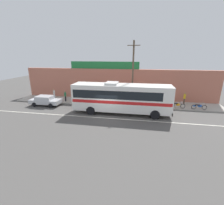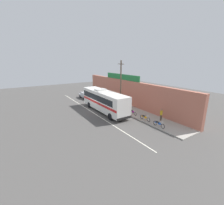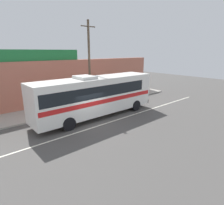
{
  "view_description": "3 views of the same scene",
  "coord_description": "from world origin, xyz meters",
  "px_view_note": "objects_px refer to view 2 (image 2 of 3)",
  "views": [
    {
      "loc": [
        3.64,
        -16.97,
        6.86
      ],
      "look_at": [
        0.33,
        1.55,
        1.16
      ],
      "focal_mm": 25.22,
      "sensor_mm": 36.0,
      "label": 1
    },
    {
      "loc": [
        23.45,
        -11.38,
        8.53
      ],
      "look_at": [
        2.45,
        2.16,
        1.67
      ],
      "focal_mm": 24.45,
      "sensor_mm": 36.0,
      "label": 2
    },
    {
      "loc": [
        -8.01,
        -11.91,
        5.76
      ],
      "look_at": [
        3.19,
        0.95,
        1.03
      ],
      "focal_mm": 29.85,
      "sensor_mm": 36.0,
      "label": 3
    }
  ],
  "objects_px": {
    "parked_car": "(85,95)",
    "pedestrian_far_right": "(95,92)",
    "utility_pole": "(121,85)",
    "motorcycle_green": "(132,112)",
    "motorcycle_orange": "(159,124)",
    "intercity_bus": "(104,100)",
    "pedestrian_by_curb": "(97,94)",
    "pedestrian_near_shop": "(161,114)",
    "motorcycle_purple": "(145,118)"
  },
  "relations": [
    {
      "from": "motorcycle_green",
      "to": "motorcycle_purple",
      "type": "height_order",
      "value": "same"
    },
    {
      "from": "motorcycle_orange",
      "to": "pedestrian_far_right",
      "type": "relative_size",
      "value": 1.12
    },
    {
      "from": "parked_car",
      "to": "motorcycle_purple",
      "type": "height_order",
      "value": "parked_car"
    },
    {
      "from": "intercity_bus",
      "to": "parked_car",
      "type": "bearing_deg",
      "value": 173.71
    },
    {
      "from": "pedestrian_far_right",
      "to": "utility_pole",
      "type": "bearing_deg",
      "value": -5.13
    },
    {
      "from": "motorcycle_orange",
      "to": "pedestrian_by_curb",
      "type": "relative_size",
      "value": 1.19
    },
    {
      "from": "parked_car",
      "to": "utility_pole",
      "type": "bearing_deg",
      "value": 6.98
    },
    {
      "from": "intercity_bus",
      "to": "pedestrian_far_right",
      "type": "relative_size",
      "value": 6.89
    },
    {
      "from": "utility_pole",
      "to": "pedestrian_by_curb",
      "type": "height_order",
      "value": "utility_pole"
    },
    {
      "from": "utility_pole",
      "to": "motorcycle_green",
      "type": "xyz_separation_m",
      "value": [
        2.99,
        0.23,
        -3.94
      ]
    },
    {
      "from": "motorcycle_purple",
      "to": "pedestrian_by_curb",
      "type": "relative_size",
      "value": 1.23
    },
    {
      "from": "utility_pole",
      "to": "motorcycle_green",
      "type": "distance_m",
      "value": 4.96
    },
    {
      "from": "motorcycle_green",
      "to": "pedestrian_far_right",
      "type": "distance_m",
      "value": 15.11
    },
    {
      "from": "motorcycle_purple",
      "to": "pedestrian_far_right",
      "type": "xyz_separation_m",
      "value": [
        -18.01,
        0.98,
        0.55
      ]
    },
    {
      "from": "parked_car",
      "to": "motorcycle_purple",
      "type": "bearing_deg",
      "value": 5.01
    },
    {
      "from": "utility_pole",
      "to": "pedestrian_by_curb",
      "type": "relative_size",
      "value": 5.31
    },
    {
      "from": "intercity_bus",
      "to": "pedestrian_by_curb",
      "type": "distance_m",
      "value": 9.45
    },
    {
      "from": "pedestrian_near_shop",
      "to": "intercity_bus",
      "type": "bearing_deg",
      "value": -151.21
    },
    {
      "from": "motorcycle_orange",
      "to": "intercity_bus",
      "type": "bearing_deg",
      "value": -164.75
    },
    {
      "from": "pedestrian_near_shop",
      "to": "pedestrian_far_right",
      "type": "bearing_deg",
      "value": -177.32
    },
    {
      "from": "pedestrian_far_right",
      "to": "pedestrian_by_curb",
      "type": "bearing_deg",
      "value": -12.28
    },
    {
      "from": "pedestrian_by_curb",
      "to": "pedestrian_far_right",
      "type": "height_order",
      "value": "pedestrian_far_right"
    },
    {
      "from": "parked_car",
      "to": "pedestrian_near_shop",
      "type": "xyz_separation_m",
      "value": [
        19.24,
        3.46,
        0.42
      ]
    },
    {
      "from": "parked_car",
      "to": "pedestrian_near_shop",
      "type": "relative_size",
      "value": 2.43
    },
    {
      "from": "intercity_bus",
      "to": "utility_pole",
      "type": "xyz_separation_m",
      "value": [
        1.23,
        2.66,
        2.44
      ]
    },
    {
      "from": "pedestrian_by_curb",
      "to": "pedestrian_near_shop",
      "type": "bearing_deg",
      "value": 4.49
    },
    {
      "from": "utility_pole",
      "to": "motorcycle_green",
      "type": "relative_size",
      "value": 4.42
    },
    {
      "from": "intercity_bus",
      "to": "parked_car",
      "type": "height_order",
      "value": "intercity_bus"
    },
    {
      "from": "utility_pole",
      "to": "intercity_bus",
      "type": "bearing_deg",
      "value": -114.77
    },
    {
      "from": "intercity_bus",
      "to": "utility_pole",
      "type": "distance_m",
      "value": 3.81
    },
    {
      "from": "utility_pole",
      "to": "pedestrian_far_right",
      "type": "relative_size",
      "value": 5.03
    },
    {
      "from": "parked_car",
      "to": "pedestrian_far_right",
      "type": "xyz_separation_m",
      "value": [
        -0.08,
        2.56,
        0.38
      ]
    },
    {
      "from": "pedestrian_by_curb",
      "to": "motorcycle_green",
      "type": "bearing_deg",
      "value": -1.81
    },
    {
      "from": "motorcycle_green",
      "to": "motorcycle_orange",
      "type": "xyz_separation_m",
      "value": [
        5.56,
        -0.22,
        0.0
      ]
    },
    {
      "from": "intercity_bus",
      "to": "motorcycle_green",
      "type": "bearing_deg",
      "value": 34.36
    },
    {
      "from": "motorcycle_green",
      "to": "pedestrian_near_shop",
      "type": "xyz_separation_m",
      "value": [
        4.24,
        1.77,
        0.59
      ]
    },
    {
      "from": "motorcycle_orange",
      "to": "pedestrian_far_right",
      "type": "distance_m",
      "value": 20.68
    },
    {
      "from": "parked_car",
      "to": "pedestrian_far_right",
      "type": "relative_size",
      "value": 2.51
    },
    {
      "from": "intercity_bus",
      "to": "motorcycle_orange",
      "type": "xyz_separation_m",
      "value": [
        9.78,
        2.67,
        -1.5
      ]
    },
    {
      "from": "parked_car",
      "to": "pedestrian_by_curb",
      "type": "xyz_separation_m",
      "value": [
        1.98,
        2.11,
        0.32
      ]
    },
    {
      "from": "parked_car",
      "to": "pedestrian_far_right",
      "type": "height_order",
      "value": "pedestrian_far_right"
    },
    {
      "from": "utility_pole",
      "to": "motorcycle_purple",
      "type": "distance_m",
      "value": 7.12
    },
    {
      "from": "pedestrian_by_curb",
      "to": "pedestrian_far_right",
      "type": "relative_size",
      "value": 0.95
    },
    {
      "from": "motorcycle_purple",
      "to": "pedestrian_near_shop",
      "type": "bearing_deg",
      "value": 55.3
    },
    {
      "from": "pedestrian_by_curb",
      "to": "motorcycle_orange",
      "type": "bearing_deg",
      "value": -1.94
    },
    {
      "from": "motorcycle_green",
      "to": "pedestrian_far_right",
      "type": "xyz_separation_m",
      "value": [
        -15.08,
        0.86,
        0.55
      ]
    },
    {
      "from": "motorcycle_green",
      "to": "pedestrian_far_right",
      "type": "height_order",
      "value": "pedestrian_far_right"
    },
    {
      "from": "parked_car",
      "to": "pedestrian_by_curb",
      "type": "relative_size",
      "value": 2.66
    },
    {
      "from": "pedestrian_near_shop",
      "to": "parked_car",
      "type": "bearing_deg",
      "value": -169.8
    },
    {
      "from": "motorcycle_purple",
      "to": "pedestrian_far_right",
      "type": "relative_size",
      "value": 1.17
    }
  ]
}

